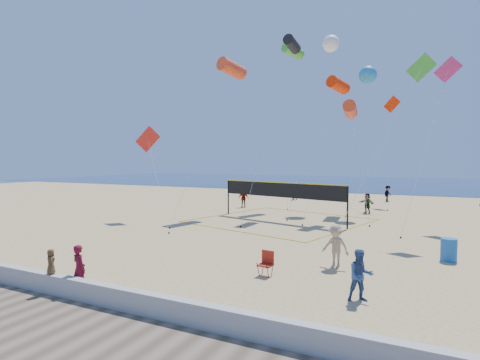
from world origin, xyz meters
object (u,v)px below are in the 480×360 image
at_px(trash_barrel, 449,250).
at_px(volleyball_net, 281,194).
at_px(camp_chair, 266,262).
at_px(woman, 79,269).

distance_m(trash_barrel, volleyball_net, 11.74).
bearing_deg(camp_chair, volleyball_net, 113.44).
height_order(woman, volleyball_net, volleyball_net).
distance_m(woman, trash_barrel, 13.94).
relative_size(camp_chair, trash_barrel, 1.06).
relative_size(woman, camp_chair, 1.54).
bearing_deg(woman, trash_barrel, -123.51).
distance_m(camp_chair, trash_barrel, 7.79).
bearing_deg(camp_chair, woman, -131.40).
height_order(woman, camp_chair, woman).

